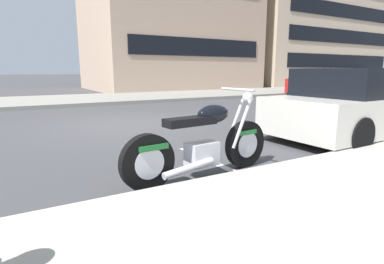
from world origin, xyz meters
The scene contains 9 objects.
ground_plane centered at (0.00, 0.00, 0.00)m, with size 260.00×260.00×0.00m, color #3D3D3F.
sidewalk_far_curb centered at (12.00, 7.16, 0.07)m, with size 120.00×5.00×0.14m, color gray.
parking_stall_stripe centered at (0.00, -4.06, 0.00)m, with size 0.12×2.20×0.01m, color silver.
parked_motorcycle centered at (-0.47, -4.41, 0.44)m, with size 2.22×0.62×1.13m.
parked_car_behind_motorcycle centered at (3.70, -3.88, 0.67)m, with size 4.27×1.90×1.41m.
car_opposite_curb centered at (12.85, 3.90, 0.71)m, with size 4.47×1.82×1.51m.
townhouse_behind_pole centered at (7.84, 14.31, 6.42)m, with size 11.07×9.78×12.85m.
townhouse_near_left centered at (22.09, 14.89, 4.95)m, with size 15.31×10.94×9.89m.
townhouse_far_uphill centered at (35.43, 14.70, 6.64)m, with size 9.01×10.57×13.28m.
Camera 1 is at (-2.50, -7.65, 1.36)m, focal length 28.70 mm.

